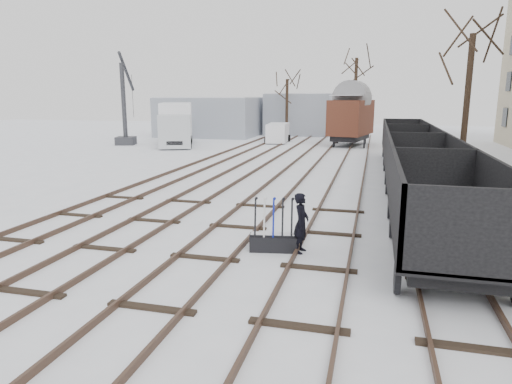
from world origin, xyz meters
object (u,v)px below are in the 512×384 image
(lorry, at_px, (176,124))
(freight_wagon_a, at_px, (445,227))
(panel_van, at_px, (278,133))
(crane, at_px, (126,121))
(worker, at_px, (301,223))
(box_van_wagon, at_px, (351,116))
(ground_frame, at_px, (273,241))

(lorry, bearing_deg, freight_wagon_a, -75.12)
(panel_van, relative_size, crane, 0.52)
(worker, height_order, crane, crane)
(panel_van, distance_m, crane, 13.56)
(freight_wagon_a, relative_size, panel_van, 1.58)
(box_van_wagon, distance_m, crane, 19.57)
(crane, bearing_deg, lorry, -9.93)
(lorry, bearing_deg, crane, 164.40)
(freight_wagon_a, xyz_separation_m, panel_van, (-10.45, 29.28, -0.10))
(lorry, bearing_deg, box_van_wagon, -7.96)
(crane, bearing_deg, panel_van, 5.50)
(ground_frame, relative_size, freight_wagon_a, 0.23)
(ground_frame, xyz_separation_m, lorry, (-14.12, 24.84, 1.58))
(crane, bearing_deg, freight_wagon_a, -62.75)
(ground_frame, xyz_separation_m, box_van_wagon, (0.51, 28.46, 2.21))
(freight_wagon_a, xyz_separation_m, box_van_wagon, (-3.87, 28.41, 1.49))
(ground_frame, relative_size, crane, 0.19)
(ground_frame, height_order, crane, crane)
(freight_wagon_a, relative_size, box_van_wagon, 1.06)
(ground_frame, xyz_separation_m, panel_van, (-6.07, 29.34, 0.62))
(box_van_wagon, xyz_separation_m, panel_van, (-6.58, 0.88, -1.58))
(freight_wagon_a, distance_m, crane, 33.47)
(panel_van, bearing_deg, box_van_wagon, -12.17)
(worker, relative_size, panel_van, 0.41)
(worker, relative_size, freight_wagon_a, 0.26)
(worker, height_order, lorry, lorry)
(freight_wagon_a, bearing_deg, lorry, 126.74)
(panel_van, bearing_deg, crane, -162.88)
(worker, bearing_deg, lorry, 37.48)
(freight_wagon_a, xyz_separation_m, crane, (-23.00, 24.29, 1.07))
(crane, bearing_deg, ground_frame, -68.78)
(lorry, bearing_deg, worker, -80.85)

